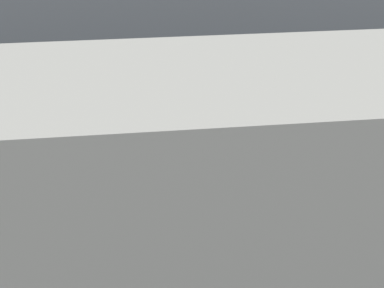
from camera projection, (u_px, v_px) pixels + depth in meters
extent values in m
plane|color=black|center=(242.00, 142.00, 17.42)|extent=(60.00, 60.00, 0.00)
cube|color=gray|center=(275.00, 221.00, 13.79)|extent=(24.00, 3.20, 0.04)
cube|color=blue|center=(252.00, 122.00, 16.92)|extent=(3.97, 1.88, 0.99)
cube|color=#1E232B|center=(264.00, 96.00, 16.53)|extent=(2.41, 1.60, 0.77)
cylinder|color=black|center=(217.00, 151.00, 16.37)|extent=(0.61, 0.25, 0.60)
cylinder|color=black|center=(208.00, 129.00, 17.60)|extent=(0.61, 0.25, 0.60)
cylinder|color=black|center=(297.00, 144.00, 16.74)|extent=(0.61, 0.25, 0.60)
cylinder|color=black|center=(283.00, 123.00, 17.97)|extent=(0.61, 0.25, 0.60)
cylinder|color=#197A2D|center=(134.00, 187.00, 14.64)|extent=(0.22, 0.22, 0.62)
sphere|color=#197A2D|center=(133.00, 176.00, 14.46)|extent=(0.26, 0.26, 0.26)
cylinder|color=#197A2D|center=(140.00, 184.00, 14.62)|extent=(0.10, 0.09, 0.09)
cylinder|color=#197A2D|center=(128.00, 185.00, 14.59)|extent=(0.10, 0.09, 0.09)
cylinder|color=#2D2D2D|center=(134.00, 195.00, 14.78)|extent=(0.31, 0.31, 0.06)
cube|color=#B2262D|center=(89.00, 178.00, 14.25)|extent=(0.26, 0.37, 0.55)
sphere|color=tan|center=(87.00, 166.00, 14.06)|extent=(0.22, 0.22, 0.22)
cylinder|color=#1E1E2D|center=(91.00, 192.00, 14.58)|extent=(0.13, 0.13, 0.45)
cylinder|color=#1E1E2D|center=(91.00, 196.00, 14.42)|extent=(0.13, 0.13, 0.45)
cylinder|color=#B2262D|center=(89.00, 174.00, 14.46)|extent=(0.09, 0.09, 0.50)
cylinder|color=#B2262D|center=(89.00, 183.00, 14.05)|extent=(0.09, 0.09, 0.50)
cylinder|color=#B7BABF|center=(372.00, 243.00, 12.27)|extent=(0.04, 0.04, 1.05)
cylinder|color=#B7BABF|center=(274.00, 251.00, 12.03)|extent=(0.04, 0.04, 1.05)
cylinder|color=#B7BABF|center=(172.00, 259.00, 11.79)|extent=(0.04, 0.04, 1.05)
cylinder|color=#B7BABF|center=(375.00, 227.00, 12.04)|extent=(9.24, 0.04, 0.04)
cylinder|color=#B7BABF|center=(372.00, 241.00, 12.25)|extent=(9.24, 0.04, 0.04)
cylinder|color=#4C4C51|center=(147.00, 177.00, 13.46)|extent=(0.07, 0.07, 2.40)
cube|color=black|center=(145.00, 144.00, 12.99)|extent=(0.04, 0.44, 0.44)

